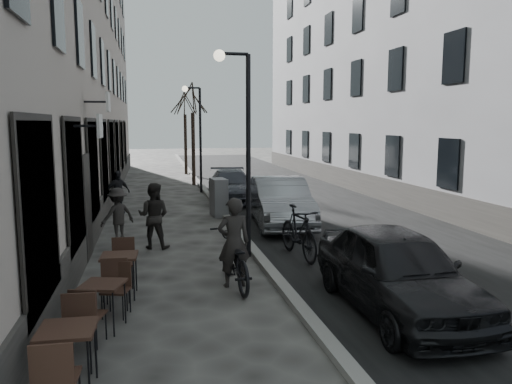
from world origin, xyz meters
name	(u,v)px	position (x,y,z in m)	size (l,w,h in m)	color
ground	(332,370)	(0.00, 0.00, 0.00)	(120.00, 120.00, 0.00)	#32302E
road	(288,196)	(3.85, 16.00, 0.00)	(7.30, 60.00, 0.00)	black
kerb	(210,197)	(0.20, 16.00, 0.06)	(0.25, 60.00, 0.12)	gray
building_left	(56,9)	(-6.00, 16.50, 8.00)	(4.00, 35.00, 16.00)	#A5988B
building_right	(402,24)	(9.50, 16.50, 8.00)	(4.00, 35.00, 16.00)	slate
streetlamp_near	(241,131)	(-0.17, 6.00, 3.16)	(0.90, 0.28, 5.09)	black
streetlamp_far	(197,127)	(-0.17, 18.00, 3.16)	(0.90, 0.28, 5.09)	black
tree_near	(192,98)	(-0.10, 21.00, 4.66)	(2.40, 2.40, 5.70)	black
tree_far	(185,103)	(-0.10, 27.00, 4.66)	(2.40, 2.40, 5.70)	black
bistro_set_a	(68,353)	(-3.45, 0.17, 0.51)	(0.72, 1.71, 1.00)	#321E16
bistro_set_b	(103,301)	(-3.19, 2.07, 0.48)	(0.87, 1.63, 0.93)	#321E16
bistro_set_c	(120,271)	(-3.02, 3.62, 0.51)	(0.71, 1.69, 0.99)	#321E16
utility_cabinet	(219,197)	(0.01, 11.64, 0.69)	(0.50, 0.91, 1.37)	slate
bicycle	(234,259)	(-0.74, 3.79, 0.57)	(0.76, 2.17, 1.14)	black
cyclist_rider	(234,242)	(-0.74, 3.79, 0.93)	(0.68, 0.45, 1.87)	black
pedestrian_near	(154,216)	(-2.33, 7.37, 0.89)	(0.86, 0.67, 1.78)	black
pedestrian_mid	(118,215)	(-3.33, 8.29, 0.78)	(1.01, 0.58, 1.56)	#2C2926
pedestrian_far	(118,192)	(-3.60, 12.97, 0.80)	(0.94, 0.39, 1.60)	black
car_near	(397,270)	(1.87, 1.79, 0.76)	(1.80, 4.48, 1.53)	black
car_mid	(280,202)	(1.77, 9.60, 0.79)	(1.67, 4.78, 1.57)	gray
car_far	(231,186)	(1.00, 15.04, 0.66)	(1.86, 4.56, 1.32)	#34353D
moped	(299,232)	(1.20, 5.62, 0.65)	(0.62, 2.18, 1.31)	black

